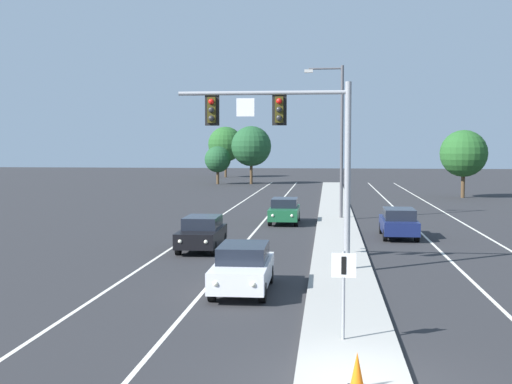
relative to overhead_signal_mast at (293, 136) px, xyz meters
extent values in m
cube|color=#9E9B93|center=(1.91, 5.71, -5.23)|extent=(2.40, 110.00, 0.15)
cube|color=silver|center=(-2.79, 12.71, -5.30)|extent=(0.14, 100.00, 0.01)
cube|color=silver|center=(6.61, 12.71, -5.30)|extent=(0.14, 100.00, 0.01)
cube|color=silver|center=(-6.09, 12.71, -5.30)|extent=(0.14, 100.00, 0.01)
cube|color=silver|center=(9.91, 12.71, -5.30)|extent=(0.14, 100.00, 0.01)
cylinder|color=gray|center=(2.11, 0.01, -1.56)|extent=(0.24, 0.24, 7.20)
cylinder|color=gray|center=(-1.18, 0.01, 1.64)|extent=(6.58, 0.16, 0.16)
cube|color=black|center=(-0.52, 0.05, 0.99)|extent=(0.56, 0.06, 1.20)
cube|color=#38330F|center=(-0.52, 0.01, 0.99)|extent=(0.32, 0.32, 1.00)
sphere|color=red|center=(-0.52, -0.16, 1.31)|extent=(0.22, 0.22, 0.22)
sphere|color=#282828|center=(-0.52, -0.16, 0.99)|extent=(0.22, 0.22, 0.22)
sphere|color=#282828|center=(-0.52, -0.16, 0.67)|extent=(0.22, 0.22, 0.22)
cube|color=black|center=(-3.15, 0.05, 0.99)|extent=(0.56, 0.06, 1.20)
cube|color=#38330F|center=(-3.15, 0.01, 0.99)|extent=(0.32, 0.32, 1.00)
sphere|color=red|center=(-3.15, -0.16, 1.31)|extent=(0.22, 0.22, 0.22)
sphere|color=#282828|center=(-3.15, -0.16, 0.99)|extent=(0.22, 0.22, 0.22)
sphere|color=#282828|center=(-3.15, -0.16, 0.67)|extent=(0.22, 0.22, 0.22)
cube|color=white|center=(-1.84, -0.01, 1.09)|extent=(0.70, 0.04, 0.70)
cylinder|color=gray|center=(1.77, -9.46, -4.06)|extent=(0.08, 0.08, 2.20)
cube|color=white|center=(1.77, -9.49, -3.31)|extent=(0.60, 0.03, 0.60)
cube|color=black|center=(1.77, -9.51, -3.31)|extent=(0.12, 0.01, 0.44)
cylinder|color=#4C4C51|center=(2.24, 18.54, -0.16)|extent=(0.20, 0.20, 10.00)
cylinder|color=#4C4C51|center=(1.14, 18.54, 4.64)|extent=(2.20, 0.12, 0.12)
cube|color=#B7B7B2|center=(0.04, 18.54, 4.49)|extent=(0.56, 0.28, 0.20)
cube|color=silver|center=(-1.47, -3.75, -4.64)|extent=(1.85, 4.42, 0.70)
cube|color=black|center=(-1.47, -3.53, -4.01)|extent=(1.61, 2.39, 0.56)
sphere|color=#EAE5C6|center=(-0.87, -5.93, -4.59)|extent=(0.18, 0.18, 0.18)
sphere|color=#EAE5C6|center=(-2.02, -5.94, -4.59)|extent=(0.18, 0.18, 0.18)
cylinder|color=black|center=(-0.65, -5.25, -4.99)|extent=(0.23, 0.64, 0.64)
cylinder|color=black|center=(-2.25, -5.26, -4.99)|extent=(0.23, 0.64, 0.64)
cylinder|color=black|center=(-0.68, -2.25, -4.99)|extent=(0.23, 0.64, 0.64)
cylinder|color=black|center=(-2.28, -2.26, -4.99)|extent=(0.23, 0.64, 0.64)
cube|color=black|center=(-4.53, 4.90, -4.64)|extent=(1.85, 4.42, 0.70)
cube|color=black|center=(-4.53, 5.12, -4.01)|extent=(1.61, 2.39, 0.56)
sphere|color=#EAE5C6|center=(-3.93, 2.73, -4.59)|extent=(0.18, 0.18, 0.18)
sphere|color=#EAE5C6|center=(-5.08, 2.72, -4.59)|extent=(0.18, 0.18, 0.18)
cylinder|color=black|center=(-3.71, 3.41, -4.99)|extent=(0.23, 0.64, 0.64)
cylinder|color=black|center=(-5.31, 3.39, -4.99)|extent=(0.23, 0.64, 0.64)
cylinder|color=black|center=(-3.75, 6.41, -4.99)|extent=(0.23, 0.64, 0.64)
cylinder|color=black|center=(-5.35, 6.39, -4.99)|extent=(0.23, 0.64, 0.64)
cube|color=#195633|center=(-1.36, 16.10, -4.64)|extent=(1.83, 4.41, 0.70)
cube|color=black|center=(-1.37, 16.32, -4.01)|extent=(1.60, 2.39, 0.56)
sphere|color=#EAE5C6|center=(-0.77, 13.92, -4.59)|extent=(0.18, 0.18, 0.18)
sphere|color=#EAE5C6|center=(-1.93, 13.91, -4.59)|extent=(0.18, 0.18, 0.18)
cylinder|color=black|center=(-0.55, 14.60, -4.99)|extent=(0.22, 0.64, 0.64)
cylinder|color=black|center=(-2.15, 14.59, -4.99)|extent=(0.22, 0.64, 0.64)
cylinder|color=black|center=(-0.57, 17.60, -4.99)|extent=(0.22, 0.64, 0.64)
cylinder|color=black|center=(-2.17, 17.59, -4.99)|extent=(0.22, 0.64, 0.64)
cube|color=#141E4C|center=(5.14, 10.27, -4.64)|extent=(1.86, 4.42, 0.70)
cube|color=black|center=(5.13, 10.05, -4.01)|extent=(1.62, 2.40, 0.56)
sphere|color=#EAE5C6|center=(4.59, 12.46, -4.59)|extent=(0.18, 0.18, 0.18)
sphere|color=#EAE5C6|center=(5.74, 12.44, -4.59)|extent=(0.18, 0.18, 0.18)
cylinder|color=black|center=(4.36, 11.78, -4.99)|extent=(0.23, 0.64, 0.64)
cylinder|color=black|center=(5.96, 11.76, -4.99)|extent=(0.23, 0.64, 0.64)
cylinder|color=black|center=(4.32, 8.78, -4.99)|extent=(0.23, 0.64, 0.64)
cylinder|color=black|center=(5.92, 8.76, -4.99)|extent=(0.23, 0.64, 0.64)
cone|color=orange|center=(1.97, -12.82, -4.77)|extent=(0.28, 0.28, 0.70)
cylinder|color=#4C3823|center=(14.00, 38.52, -4.10)|extent=(0.36, 0.36, 2.41)
sphere|color=#235623|center=(14.00, 38.52, -1.13)|extent=(4.41, 4.41, 4.41)
cylinder|color=#4C3823|center=(-8.38, 58.42, -3.91)|extent=(0.36, 0.36, 2.79)
sphere|color=#1E4C28|center=(-8.38, 58.42, -0.48)|extent=(5.10, 5.10, 5.10)
cylinder|color=#4C3823|center=(-14.43, 76.15, -3.83)|extent=(0.36, 0.36, 2.95)
sphere|color=#235623|center=(-14.43, 76.15, -0.20)|extent=(5.39, 5.39, 5.39)
cylinder|color=#4C3823|center=(-12.59, 57.76, -4.39)|extent=(0.36, 0.36, 1.82)
sphere|color=#1E4C28|center=(-12.59, 57.76, -2.15)|extent=(3.34, 3.34, 3.34)
camera|label=1|loc=(1.37, -25.75, -0.37)|focal=46.75mm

